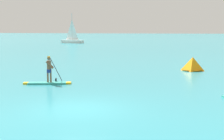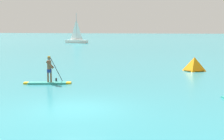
{
  "view_description": "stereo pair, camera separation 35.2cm",
  "coord_description": "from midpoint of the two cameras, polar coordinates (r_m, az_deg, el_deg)",
  "views": [
    {
      "loc": [
        4.24,
        -13.09,
        3.41
      ],
      "look_at": [
        0.06,
        6.45,
        0.87
      ],
      "focal_mm": 52.45,
      "sensor_mm": 36.0,
      "label": 1
    },
    {
      "loc": [
        4.59,
        -13.02,
        3.41
      ],
      "look_at": [
        0.06,
        6.45,
        0.87
      ],
      "focal_mm": 52.45,
      "sensor_mm": 36.0,
      "label": 2
    }
  ],
  "objects": [
    {
      "name": "ground",
      "position": [
        14.2,
        -5.47,
        -6.69
      ],
      "size": [
        440.0,
        440.0,
        0.0
      ],
      "primitive_type": "plane",
      "color": "teal"
    },
    {
      "name": "paddleboarder_mid_center",
      "position": [
        20.64,
        -10.54,
        -1.36
      ],
      "size": [
        2.93,
        1.27,
        1.75
      ],
      "rotation": [
        0.0,
        0.0,
        0.26
      ],
      "color": "teal",
      "rests_on": "ground"
    },
    {
      "name": "race_marker_buoy",
      "position": [
        27.35,
        14.51,
        0.88
      ],
      "size": [
        1.64,
        1.64,
        1.12
      ],
      "color": "orange",
      "rests_on": "ground"
    },
    {
      "name": "sailboat_left_horizon",
      "position": [
        78.56,
        -6.07,
        5.27
      ],
      "size": [
        5.63,
        2.46,
        7.03
      ],
      "rotation": [
        0.0,
        0.0,
        6.11
      ],
      "color": "white",
      "rests_on": "ground"
    }
  ]
}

